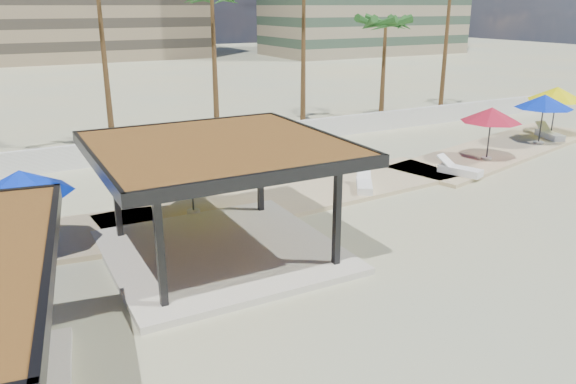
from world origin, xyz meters
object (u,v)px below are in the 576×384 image
at_px(lounger_b, 364,185).
at_px(lounger_c, 459,170).
at_px(umbrella_c, 491,115).
at_px(pavilion_central, 219,189).
at_px(lounger_d, 549,135).

height_order(lounger_b, lounger_c, lounger_c).
distance_m(umbrella_c, lounger_c, 3.98).
height_order(umbrella_c, lounger_c, umbrella_c).
height_order(pavilion_central, lounger_b, pavilion_central).
xyz_separation_m(umbrella_c, lounger_c, (-3.13, -1.24, -2.11)).
bearing_deg(lounger_d, lounger_c, 125.32).
bearing_deg(lounger_d, umbrella_c, 122.94).
bearing_deg(lounger_c, pavilion_central, 81.42).
distance_m(pavilion_central, umbrella_c, 16.58).
distance_m(lounger_b, lounger_d, 15.70).
distance_m(pavilion_central, lounger_d, 23.98).
height_order(umbrella_c, lounger_d, umbrella_c).
relative_size(pavilion_central, lounger_d, 3.31).
xyz_separation_m(umbrella_c, lounger_b, (-8.35, -0.94, -2.13)).
relative_size(umbrella_c, lounger_c, 1.60).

